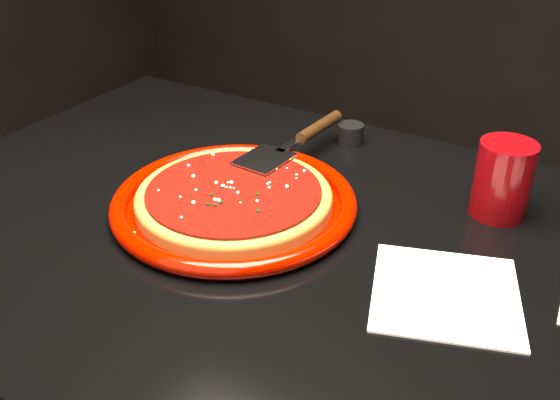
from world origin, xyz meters
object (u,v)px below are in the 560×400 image
object	(u,v)px
cup	(503,179)
ramekin	(350,134)
pizza_server	(295,140)
plate	(234,202)

from	to	relation	value
cup	ramekin	xyz separation A→B (m)	(-0.29, 0.11, -0.04)
pizza_server	cup	xyz separation A→B (m)	(0.33, 0.01, 0.01)
plate	cup	size ratio (longest dim) A/B	3.21
pizza_server	ramekin	xyz separation A→B (m)	(0.04, 0.12, -0.03)
pizza_server	plate	bearing A→B (deg)	-86.99
cup	ramekin	bearing A→B (deg)	159.06
plate	ramekin	xyz separation A→B (m)	(0.05, 0.30, 0.00)
plate	pizza_server	size ratio (longest dim) A/B	1.22
ramekin	plate	bearing A→B (deg)	-98.76
pizza_server	ramekin	world-z (taller)	pizza_server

